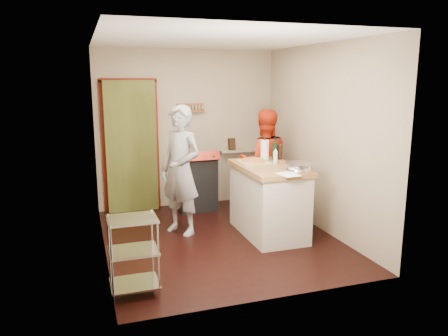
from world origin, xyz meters
The scene contains 10 objects.
floor centered at (0.00, 0.00, 0.00)m, with size 3.50×3.50×0.00m, color black.
back_wall centered at (-0.64, 1.78, 1.13)m, with size 3.00×0.44×2.60m.
left_wall centered at (-1.50, 0.00, 1.30)m, with size 0.04×3.50×2.60m, color tan.
right_wall centered at (1.50, 0.00, 1.30)m, with size 0.04×3.50×2.60m, color tan.
ceiling centered at (0.00, 0.00, 2.61)m, with size 3.00×3.50×0.02m, color white.
stove centered at (0.05, 1.42, 0.45)m, with size 0.60×0.63×1.00m.
wire_shelving centered at (-1.28, -1.20, 0.44)m, with size 0.48×0.40×0.80m.
island centered at (0.69, -0.05, 0.51)m, with size 0.76×1.39×1.28m.
person_stripe centered at (-0.44, 0.38, 0.89)m, with size 0.65×0.43×1.78m, color silver.
person_red centered at (1.00, 0.83, 0.83)m, with size 0.81×0.63×1.66m, color red.
Camera 1 is at (-1.70, -5.35, 2.13)m, focal length 35.00 mm.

